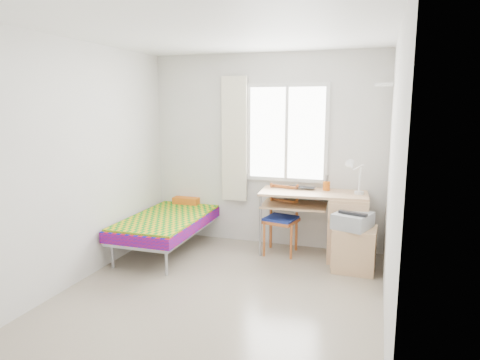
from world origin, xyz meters
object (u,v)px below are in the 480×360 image
Objects in this scene: bed at (174,218)px; chair at (282,215)px; desk at (342,223)px; cabinet at (354,249)px; printer at (353,220)px.

bed is 1.47m from chair.
desk is 2.66× the size of cabinet.
desk reaches higher than cabinet.
cabinet is at bearing 35.17° from printer.
printer is at bearing -72.57° from desk.
chair reaches higher than printer.
cabinet is (0.18, -0.38, -0.19)m from desk.
printer is (0.91, -0.36, 0.10)m from chair.
desk reaches higher than printer.
desk is at bearing 6.94° from bed.
chair is at bearing 9.63° from bed.
cabinet is (2.38, -0.10, -0.14)m from bed.
desk is 0.76m from chair.
bed is 2.39m from cabinet.
printer is (0.15, -0.39, 0.16)m from desk.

